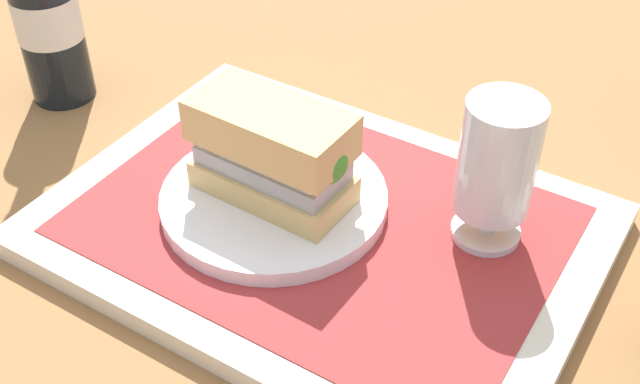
{
  "coord_description": "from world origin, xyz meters",
  "views": [
    {
      "loc": [
        0.26,
        -0.42,
        0.46
      ],
      "look_at": [
        0.0,
        0.0,
        0.05
      ],
      "focal_mm": 45.04,
      "sensor_mm": 36.0,
      "label": 1
    }
  ],
  "objects_px": {
    "sandwich": "(275,153)",
    "second_bottle": "(44,4)",
    "plate": "(274,199)",
    "beer_glass": "(497,167)"
  },
  "relations": [
    {
      "from": "sandwich",
      "to": "beer_glass",
      "type": "xyz_separation_m",
      "value": [
        0.16,
        0.06,
        0.01
      ]
    },
    {
      "from": "plate",
      "to": "second_bottle",
      "type": "height_order",
      "value": "second_bottle"
    },
    {
      "from": "plate",
      "to": "sandwich",
      "type": "bearing_deg",
      "value": -2.0
    },
    {
      "from": "beer_glass",
      "to": "second_bottle",
      "type": "relative_size",
      "value": 0.47
    },
    {
      "from": "plate",
      "to": "beer_glass",
      "type": "distance_m",
      "value": 0.19
    },
    {
      "from": "sandwich",
      "to": "second_bottle",
      "type": "relative_size",
      "value": 0.51
    },
    {
      "from": "plate",
      "to": "sandwich",
      "type": "distance_m",
      "value": 0.05
    },
    {
      "from": "plate",
      "to": "second_bottle",
      "type": "bearing_deg",
      "value": 170.21
    },
    {
      "from": "beer_glass",
      "to": "second_bottle",
      "type": "height_order",
      "value": "second_bottle"
    },
    {
      "from": "plate",
      "to": "sandwich",
      "type": "relative_size",
      "value": 1.41
    }
  ]
}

